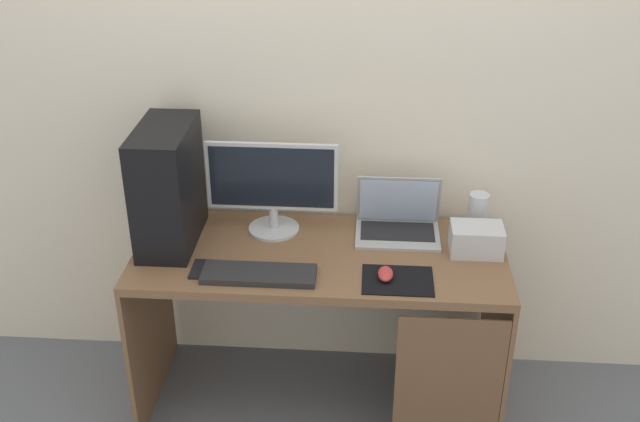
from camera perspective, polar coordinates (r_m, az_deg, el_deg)
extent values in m
plane|color=slate|center=(3.39, 0.00, -13.93)|extent=(8.00, 8.00, 0.00)
cube|color=beige|center=(3.04, 0.48, 9.40)|extent=(4.00, 0.04, 2.60)
cube|color=brown|center=(2.96, 0.00, -3.38)|extent=(1.44, 0.62, 0.03)
cube|color=brown|center=(3.29, -12.63, -8.39)|extent=(0.02, 0.62, 0.71)
cube|color=brown|center=(3.21, 12.99, -9.46)|extent=(0.02, 0.62, 0.71)
cube|color=brown|center=(2.92, 9.67, -12.50)|extent=(0.40, 0.01, 0.57)
cube|color=black|center=(2.98, -11.38, 1.86)|extent=(0.20, 0.41, 0.48)
cylinder|color=#B7BCC6|center=(3.10, -3.49, -1.31)|extent=(0.21, 0.21, 0.01)
cylinder|color=#B7BCC6|center=(3.08, -3.51, -0.47)|extent=(0.04, 0.04, 0.09)
cube|color=#B7BCC6|center=(2.99, -3.64, 2.61)|extent=(0.52, 0.02, 0.28)
cube|color=black|center=(2.98, -3.66, 2.52)|extent=(0.49, 0.00, 0.25)
cube|color=#9EA3A8|center=(3.07, 5.85, -1.82)|extent=(0.34, 0.23, 0.01)
cube|color=black|center=(3.08, 5.85, -1.53)|extent=(0.30, 0.15, 0.00)
cube|color=#9EA3A8|center=(3.09, 5.92, 0.88)|extent=(0.34, 0.06, 0.22)
cube|color=#ADC1E5|center=(3.08, 5.92, 0.79)|extent=(0.31, 0.05, 0.20)
cylinder|color=#B7BCC6|center=(3.11, 11.78, -0.18)|extent=(0.08, 0.08, 0.17)
cube|color=#B7BCC6|center=(2.98, 11.68, -2.11)|extent=(0.20, 0.14, 0.11)
cube|color=#232326|center=(2.80, -4.62, -4.76)|extent=(0.42, 0.14, 0.02)
cube|color=black|center=(2.79, 5.86, -5.21)|extent=(0.26, 0.20, 0.00)
ellipsoid|color=#B23333|center=(2.78, 4.95, -4.73)|extent=(0.06, 0.10, 0.03)
cube|color=black|center=(2.87, -8.95, -4.35)|extent=(0.07, 0.13, 0.01)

